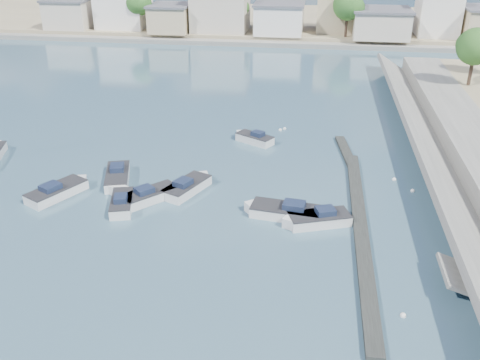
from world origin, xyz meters
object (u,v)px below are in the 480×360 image
at_px(motorboat_d, 316,220).
at_px(motorboat_e, 60,191).
at_px(motorboat_a, 122,202).
at_px(motorboat_f, 253,139).
at_px(motorboat_g, 117,178).
at_px(motorboat_c, 283,212).
at_px(motorboat_h, 153,195).
at_px(motorboat_b, 189,186).

bearing_deg(motorboat_d, motorboat_e, 175.18).
bearing_deg(motorboat_a, motorboat_d, -2.29).
bearing_deg(motorboat_f, motorboat_e, -136.30).
bearing_deg(motorboat_g, motorboat_c, -14.70).
bearing_deg(motorboat_f, motorboat_h, -116.29).
height_order(motorboat_b, motorboat_d, same).
distance_m(motorboat_c, motorboat_h, 10.65).
height_order(motorboat_d, motorboat_h, same).
distance_m(motorboat_b, motorboat_h, 3.16).
xyz_separation_m(motorboat_a, motorboat_b, (4.54, 3.42, -0.00)).
relative_size(motorboat_d, motorboat_f, 1.25).
xyz_separation_m(motorboat_e, motorboat_g, (3.87, 2.92, 0.00)).
distance_m(motorboat_e, motorboat_h, 7.74).
bearing_deg(motorboat_a, motorboat_f, 59.94).
bearing_deg(motorboat_g, motorboat_d, -15.45).
bearing_deg(motorboat_g, motorboat_b, -5.89).
xyz_separation_m(motorboat_a, motorboat_d, (15.07, -0.60, -0.00)).
bearing_deg(motorboat_f, motorboat_a, -120.06).
xyz_separation_m(motorboat_b, motorboat_g, (-6.39, 0.66, 0.00)).
bearing_deg(motorboat_b, motorboat_f, 70.53).
xyz_separation_m(motorboat_a, motorboat_c, (12.59, 0.29, 0.00)).
relative_size(motorboat_d, motorboat_e, 0.96).
xyz_separation_m(motorboat_f, motorboat_h, (-6.56, -13.27, 0.00)).
relative_size(motorboat_a, motorboat_c, 0.74).
height_order(motorboat_a, motorboat_b, same).
bearing_deg(motorboat_d, motorboat_a, 177.71).
xyz_separation_m(motorboat_a, motorboat_g, (-1.85, 4.08, 0.00)).
height_order(motorboat_e, motorboat_f, same).
xyz_separation_m(motorboat_c, motorboat_d, (2.48, -0.89, -0.00)).
distance_m(motorboat_d, motorboat_e, 20.86).
relative_size(motorboat_a, motorboat_e, 0.86).
relative_size(motorboat_c, motorboat_g, 1.10).
xyz_separation_m(motorboat_d, motorboat_e, (-20.78, 1.75, 0.00)).
height_order(motorboat_c, motorboat_d, same).
relative_size(motorboat_e, motorboat_g, 0.96).
distance_m(motorboat_c, motorboat_f, 15.06).
relative_size(motorboat_a, motorboat_h, 0.99).
distance_m(motorboat_c, motorboat_d, 2.63).
bearing_deg(motorboat_g, motorboat_a, -65.57).
relative_size(motorboat_e, motorboat_h, 1.16).
xyz_separation_m(motorboat_e, motorboat_h, (7.73, 0.38, 0.00)).
bearing_deg(motorboat_b, motorboat_e, -167.56).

